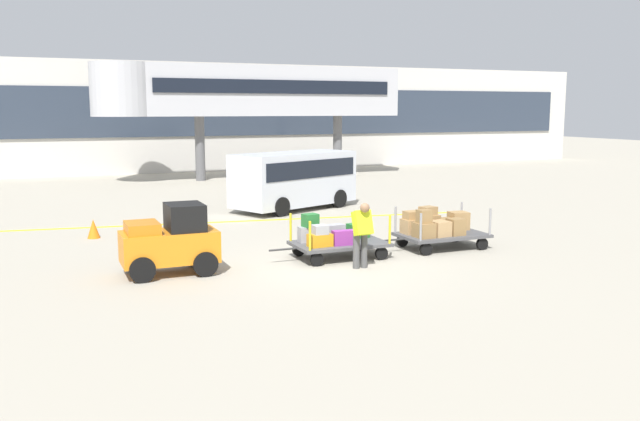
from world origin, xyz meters
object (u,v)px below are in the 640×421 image
baggage_handler (362,232)px  safety_cone_near (93,229)px  baggage_cart_middle (437,227)px  baggage_tug (171,241)px  shuttle_van (294,176)px  baggage_cart_lead (334,238)px

baggage_handler → safety_cone_near: baggage_handler is taller
baggage_cart_middle → baggage_handler: baggage_handler is taller
baggage_tug → shuttle_van: (6.03, 8.10, 0.48)m
baggage_tug → baggage_handler: 4.34m
baggage_handler → safety_cone_near: size_ratio=2.84×
baggage_cart_middle → shuttle_van: bearing=97.2°
baggage_tug → baggage_cart_lead: 4.05m
shuttle_van → safety_cone_near: 7.96m
baggage_cart_lead → shuttle_van: bearing=76.1°
safety_cone_near → baggage_handler: bearing=-49.3°
baggage_cart_middle → shuttle_van: size_ratio=0.58×
baggage_handler → shuttle_van: (1.87, 9.33, 0.37)m
baggage_tug → safety_cone_near: baggage_tug is taller
baggage_tug → baggage_cart_middle: bearing=0.5°
baggage_tug → shuttle_van: 10.11m
baggage_handler → baggage_tug: bearing=163.7°
baggage_cart_lead → shuttle_van: size_ratio=0.58×
baggage_tug → baggage_cart_middle: baggage_tug is taller
safety_cone_near → baggage_tug: bearing=-75.9°
baggage_cart_lead → baggage_cart_middle: bearing=0.3°
baggage_handler → shuttle_van: 9.52m
baggage_cart_lead → baggage_handler: baggage_handler is taller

